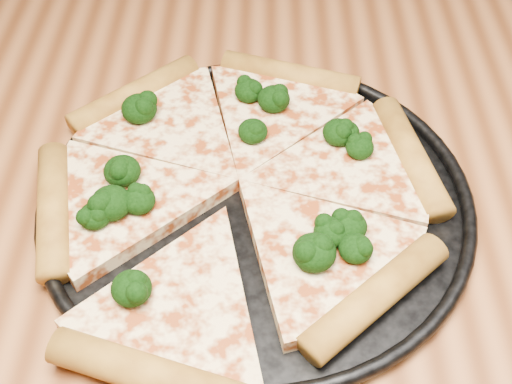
{
  "coord_description": "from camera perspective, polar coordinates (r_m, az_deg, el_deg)",
  "views": [
    {
      "loc": [
        -0.06,
        -0.39,
        1.2
      ],
      "look_at": [
        -0.06,
        0.01,
        0.77
      ],
      "focal_mm": 46.83,
      "sensor_mm": 36.0,
      "label": 1
    }
  ],
  "objects": [
    {
      "name": "broccoli_florets",
      "position": [
        0.59,
        -1.9,
        1.36
      ],
      "size": [
        0.26,
        0.27,
        0.03
      ],
      "color": "black",
      "rests_on": "pizza"
    },
    {
      "name": "dining_table",
      "position": [
        0.67,
        5.17,
        -6.69
      ],
      "size": [
        1.2,
        0.9,
        0.75
      ],
      "color": "#9A592F",
      "rests_on": "ground"
    },
    {
      "name": "pizza_pan",
      "position": [
        0.6,
        0.0,
        -0.53
      ],
      "size": [
        0.39,
        0.39,
        0.02
      ],
      "color": "black",
      "rests_on": "dining_table"
    },
    {
      "name": "pizza",
      "position": [
        0.59,
        -1.67,
        0.51
      ],
      "size": [
        0.38,
        0.41,
        0.03
      ],
      "rotation": [
        0.0,
        0.0,
        -0.31
      ],
      "color": "#FFDB9C",
      "rests_on": "pizza_pan"
    }
  ]
}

